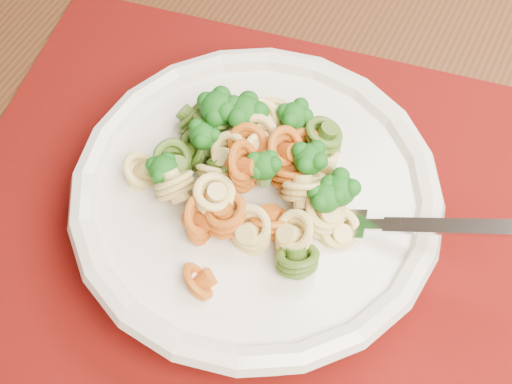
% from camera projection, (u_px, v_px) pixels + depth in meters
% --- Properties ---
extents(dining_table, '(1.32, 0.90, 0.76)m').
position_uv_depth(dining_table, '(310.00, 184.00, 0.68)').
color(dining_table, '#502716').
rests_on(dining_table, ground).
extents(placemat, '(0.49, 0.40, 0.00)m').
position_uv_depth(placemat, '(262.00, 217.00, 0.53)').
color(placemat, '#5D0E03').
rests_on(placemat, dining_table).
extents(pasta_bowl, '(0.26, 0.26, 0.05)m').
position_uv_depth(pasta_bowl, '(256.00, 199.00, 0.50)').
color(pasta_bowl, white).
rests_on(pasta_bowl, placemat).
extents(pasta_broccoli_heap, '(0.22, 0.22, 0.06)m').
position_uv_depth(pasta_broccoli_heap, '(256.00, 188.00, 0.49)').
color(pasta_broccoli_heap, '#F2D777').
rests_on(pasta_broccoli_heap, pasta_bowl).
extents(fork, '(0.18, 0.06, 0.08)m').
position_uv_depth(fork, '(347.00, 224.00, 0.48)').
color(fork, silver).
rests_on(fork, pasta_bowl).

